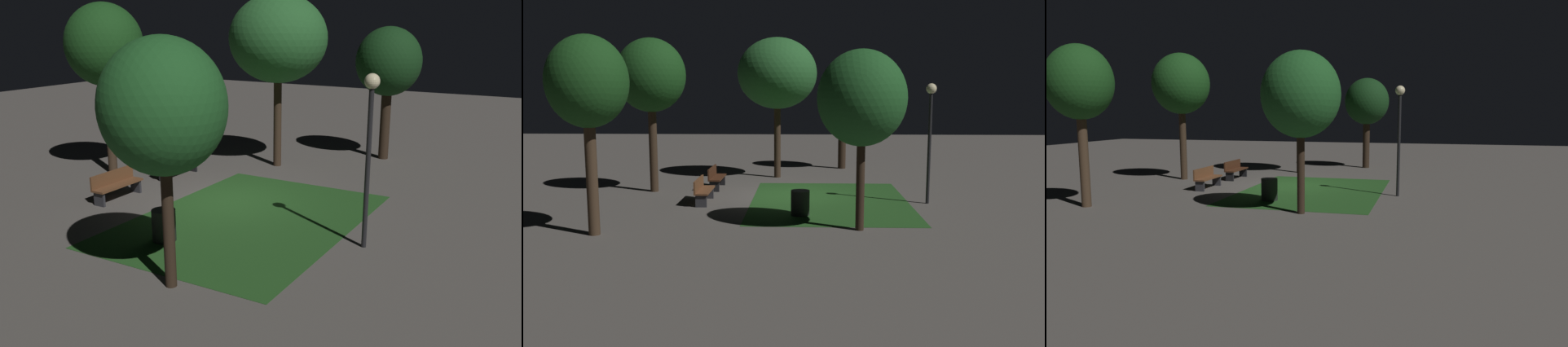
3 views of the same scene
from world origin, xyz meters
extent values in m
plane|color=#56514C|center=(0.00, 0.00, 0.00)|extent=(60.00, 60.00, 0.00)
cube|color=#23511E|center=(1.10, 1.39, 0.01)|extent=(7.90, 5.60, 0.01)
cube|color=#422314|center=(-1.50, -3.06, 0.45)|extent=(1.80, 0.49, 0.06)
cube|color=#422314|center=(-1.50, -3.27, 0.68)|extent=(1.80, 0.07, 0.40)
cube|color=black|center=(-2.30, -3.05, 0.21)|extent=(0.08, 0.38, 0.42)
cube|color=black|center=(-0.70, -3.06, 0.21)|extent=(0.08, 0.38, 0.42)
cube|color=brown|center=(1.50, -3.06, 0.45)|extent=(1.81, 0.50, 0.06)
cube|color=brown|center=(1.50, -3.27, 0.68)|extent=(1.80, 0.08, 0.40)
cube|color=#2D2D33|center=(0.70, -3.07, 0.21)|extent=(0.08, 0.38, 0.42)
cube|color=#2D2D33|center=(2.30, -3.05, 0.21)|extent=(0.08, 0.38, 0.42)
cylinder|color=#38281C|center=(-4.60, -0.76, 1.87)|extent=(0.30, 0.30, 3.74)
ellipsoid|color=#28662D|center=(-4.60, -0.76, 4.72)|extent=(3.56, 3.56, 3.17)
cylinder|color=#423021|center=(6.12, -5.34, 1.80)|extent=(0.31, 0.31, 3.60)
ellipsoid|color=#194719|center=(6.12, -5.34, 4.21)|extent=(2.20, 2.20, 2.49)
cylinder|color=#38281C|center=(-0.72, -5.45, 1.90)|extent=(0.32, 0.32, 3.81)
ellipsoid|color=#194719|center=(-0.72, -5.45, 4.54)|extent=(2.67, 2.67, 2.84)
cylinder|color=#2D2116|center=(5.32, 2.07, 1.54)|extent=(0.24, 0.24, 3.07)
ellipsoid|color=#1E5623|center=(5.32, 2.07, 3.76)|extent=(2.51, 2.51, 2.70)
cylinder|color=#2D2116|center=(-7.71, 2.39, 1.57)|extent=(0.39, 0.39, 3.14)
ellipsoid|color=#143816|center=(-7.71, 2.39, 3.83)|extent=(2.51, 2.51, 2.63)
cylinder|color=black|center=(1.34, 4.84, 1.94)|extent=(0.12, 0.12, 3.88)
sphere|color=#F4E5B2|center=(1.34, 4.84, 4.03)|extent=(0.36, 0.36, 0.36)
cylinder|color=black|center=(3.45, 0.35, 0.41)|extent=(0.60, 0.60, 0.81)
camera|label=1|loc=(13.57, 8.97, 5.35)|focal=38.42mm
camera|label=2|loc=(21.40, 0.47, 3.99)|focal=39.43mm
camera|label=3|loc=(19.60, 6.02, 3.22)|focal=32.57mm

